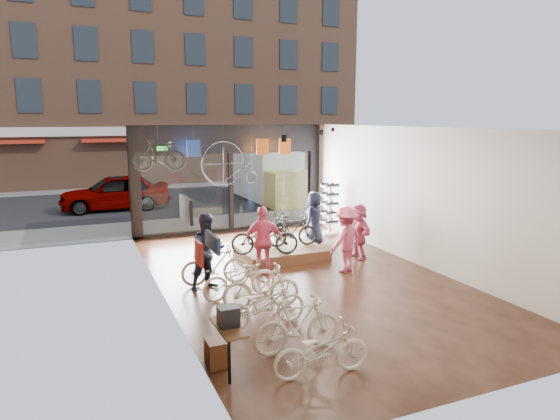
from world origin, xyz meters
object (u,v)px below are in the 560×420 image
display_bike_right (267,228)px  customer_3 (346,239)px  display_bike_mid (293,231)px  customer_5 (358,231)px  floor_bike_3 (261,287)px  floor_bike_5 (215,265)px  floor_bike_4 (240,278)px  sunglasses_rack (330,209)px  customer_4 (314,219)px  floor_bike_1 (298,324)px  floor_bike_0 (321,350)px  display_platform (281,252)px  floor_bike_2 (263,305)px  hung_bike (159,155)px  street_car (115,192)px  box_truck (274,177)px  customer_1 (208,252)px  customer_2 (263,241)px  penny_farthing (233,165)px  display_bike_left (265,238)px

display_bike_right → customer_3: bearing=-179.4°
display_bike_mid → customer_5: bearing=-110.7°
floor_bike_3 → floor_bike_5: (-0.47, 1.92, -0.00)m
floor_bike_5 → floor_bike_4: bearing=-159.3°
floor_bike_4 → customer_3: customer_3 is taller
sunglasses_rack → customer_4: bearing=-130.5°
floor_bike_1 → customer_3: bearing=-40.4°
customer_3 → customer_5: 1.42m
floor_bike_0 → display_platform: (2.09, 6.54, -0.27)m
floor_bike_4 → floor_bike_2: bearing=172.4°
floor_bike_5 → customer_4: size_ratio=0.96×
customer_3 → hung_bike: (-4.10, 4.14, 2.05)m
floor_bike_0 → floor_bike_5: floor_bike_5 is taller
street_car → hung_bike: size_ratio=2.95×
hung_bike → box_truck: bearing=-28.8°
sunglasses_rack → display_platform: bearing=-137.3°
floor_bike_4 → hung_bike: hung_bike is taller
box_truck → sunglasses_rack: bearing=-96.4°
floor_bike_3 → customer_1: (-0.70, 1.71, 0.41)m
floor_bike_2 → customer_2: customer_2 is taller
customer_1 → floor_bike_2: bearing=-100.5°
floor_bike_1 → floor_bike_5: (-0.36, 4.00, 0.01)m
box_truck → sunglasses_rack: box_truck is taller
street_car → customer_2: (2.70, -11.38, 0.11)m
display_bike_right → hung_bike: (-2.89, 1.54, 2.18)m
display_platform → customer_4: bearing=30.8°
customer_4 → customer_5: 1.91m
box_truck → customer_2: (-4.55, -10.38, -0.33)m
box_truck → hung_bike: 9.58m
floor_bike_0 → display_bike_right: bearing=-10.8°
floor_bike_4 → penny_farthing: size_ratio=0.93×
floor_bike_4 → customer_5: customer_5 is taller
penny_farthing → floor_bike_3: bearing=-102.6°
display_platform → customer_4: 1.94m
street_car → display_bike_left: 11.00m
floor_bike_0 → floor_bike_2: (-0.18, 2.08, 0.04)m
street_car → penny_farthing: penny_farthing is taller
floor_bike_3 → floor_bike_4: size_ratio=0.95×
display_bike_right → penny_farthing: (-0.36, 2.22, 1.76)m
street_car → customer_4: 10.55m
customer_2 → floor_bike_0: bearing=86.5°
floor_bike_2 → display_bike_mid: size_ratio=1.16×
penny_farthing → box_truck: bearing=56.8°
display_bike_right → customer_2: 2.24m
floor_bike_2 → floor_bike_5: size_ratio=1.06×
floor_bike_4 → customer_1: (-0.49, 0.89, 0.45)m
floor_bike_4 → floor_bike_1: bearing=177.3°
floor_bike_0 → customer_4: customer_4 is taller
customer_5 → sunglasses_rack: sunglasses_rack is taller
floor_bike_0 → customer_1: size_ratio=0.88×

